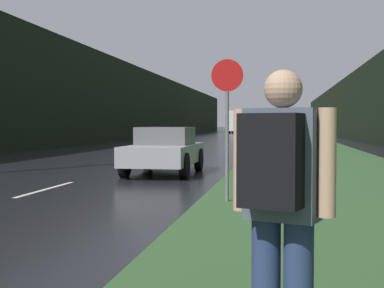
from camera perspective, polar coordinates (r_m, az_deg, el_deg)
The scene contains 9 objects.
grass_verge at distance 38.93m, azimuth 11.54°, elevation -0.11°, with size 6.00×240.00×0.02m, color #33562D.
lane_stripe_c at distance 12.71m, azimuth -15.26°, elevation -4.66°, with size 0.12×3.00×0.01m, color silver.
lane_stripe_d at distance 19.26m, azimuth -6.52°, elevation -2.32°, with size 0.12×3.00×0.01m, color silver.
treeline_far_side at distance 51.17m, azimuth -7.65°, elevation 4.48°, with size 2.00×140.00×7.24m, color black.
treeline_near_side at distance 49.47m, azimuth 18.11°, elevation 3.91°, with size 2.00×140.00×6.27m, color black.
stop_sign at distance 10.14m, azimuth 3.77°, elevation 2.87°, with size 0.61×0.07×2.71m.
hitchhiker_with_backpack at distance 3.19m, azimuth 9.41°, elevation -5.99°, with size 0.60×0.52×1.80m.
car_passing_near at distance 16.00m, azimuth -2.93°, elevation -0.65°, with size 1.89×4.17×1.40m.
delivery_truck at distance 90.32m, azimuth 4.90°, elevation 2.39°, with size 2.49×8.34×3.71m.
Camera 1 is at (5.28, 1.12, 1.48)m, focal length 50.00 mm.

